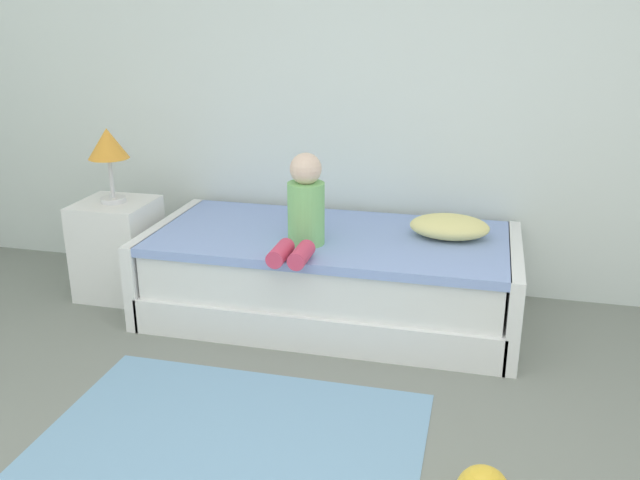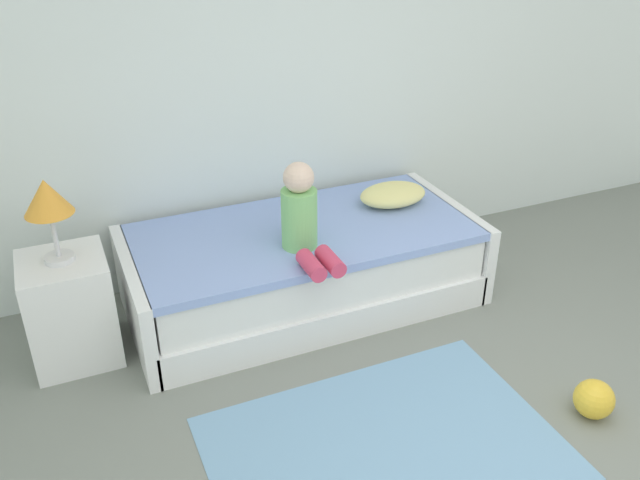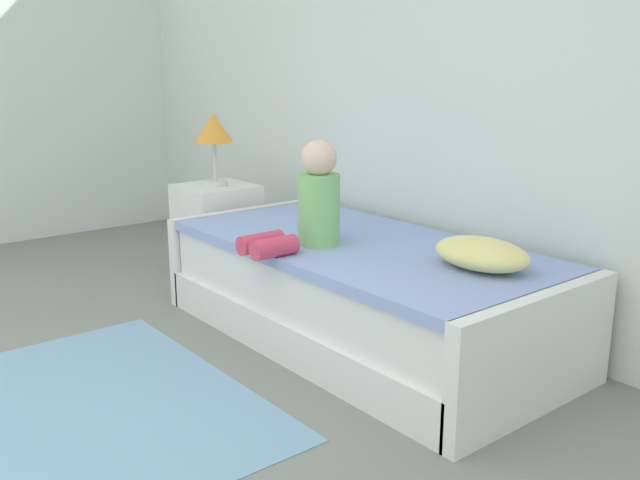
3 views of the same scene
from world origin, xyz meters
name	(u,v)px [view 2 (image 2 of 3)]	position (x,y,z in m)	size (l,w,h in m)	color
wall_rear	(329,40)	(0.00, 2.60, 1.45)	(7.20, 0.10, 2.90)	silver
bed	(304,266)	(-0.43, 2.00, 0.25)	(2.11, 1.00, 0.50)	white
nightstand	(70,309)	(-1.78, 1.99, 0.30)	(0.44, 0.44, 0.60)	white
table_lamp	(47,201)	(-1.78, 1.99, 0.94)	(0.24, 0.24, 0.45)	silver
child_figure	(303,217)	(-0.53, 1.77, 0.70)	(0.20, 0.51, 0.50)	#7FC672
pillow	(393,195)	(0.22, 2.10, 0.56)	(0.44, 0.30, 0.13)	#F2E58C
toy_ball	(594,399)	(0.47, 0.49, 0.10)	(0.20, 0.20, 0.20)	yellow
area_rug	(385,447)	(-0.56, 0.70, 0.00)	(1.60, 1.10, 0.01)	#7AA8CC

